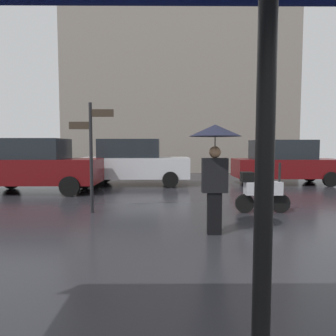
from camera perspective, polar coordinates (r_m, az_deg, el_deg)
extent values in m
plane|color=#26262B|center=(3.28, 17.12, -26.20)|extent=(60.00, 60.00, 0.00)
cylinder|color=black|center=(1.67, 17.49, -5.50)|extent=(0.10, 0.10, 2.75)
cube|color=black|center=(5.80, 8.65, -8.37)|extent=(0.26, 0.16, 0.79)
cube|color=black|center=(5.69, 8.73, -1.35)|extent=(0.47, 0.21, 0.64)
sphere|color=#936B4C|center=(5.66, 8.78, 2.95)|extent=(0.22, 0.22, 0.22)
cylinder|color=black|center=(5.66, 8.79, 4.36)|extent=(0.02, 0.02, 0.30)
cone|color=black|center=(5.67, 8.82, 6.97)|extent=(0.96, 0.96, 0.22)
cylinder|color=black|center=(8.06, 20.32, -6.23)|extent=(0.46, 0.09, 0.46)
cylinder|color=black|center=(7.79, 14.15, -6.45)|extent=(0.46, 0.09, 0.46)
cube|color=silver|center=(7.86, 17.35, -3.62)|extent=(0.89, 0.32, 0.32)
cube|color=black|center=(7.71, 14.55, -1.61)|extent=(0.28, 0.28, 0.24)
cylinder|color=black|center=(7.95, 20.15, -1.06)|extent=(0.06, 0.06, 0.55)
cube|color=silver|center=(12.87, -6.15, 0.10)|extent=(4.50, 1.69, 0.85)
cube|color=black|center=(12.86, -7.18, 3.67)|extent=(2.48, 1.55, 0.76)
cylinder|color=black|center=(13.68, 0.33, -1.42)|extent=(0.64, 0.18, 0.64)
cylinder|color=black|center=(12.01, 0.44, -2.20)|extent=(0.64, 0.18, 0.64)
cylinder|color=black|center=(13.96, -11.78, -1.40)|extent=(0.64, 0.18, 0.64)
cylinder|color=black|center=(12.32, -13.32, -2.15)|extent=(0.64, 0.18, 0.64)
cube|color=#590C0F|center=(11.73, -23.21, -0.51)|extent=(4.35, 1.84, 0.86)
cube|color=black|center=(11.79, -24.30, 3.31)|extent=(2.39, 1.69, 0.71)
cylinder|color=black|center=(12.18, -15.33, -2.19)|extent=(0.66, 0.18, 0.66)
cylinder|color=black|center=(10.43, -17.92, -3.29)|extent=(0.66, 0.18, 0.66)
cylinder|color=black|center=(13.20, -27.29, -2.03)|extent=(0.66, 0.18, 0.66)
cube|color=#590C0F|center=(14.10, 21.28, 0.00)|extent=(4.45, 1.78, 0.78)
cube|color=black|center=(13.99, 20.52, 3.26)|extent=(2.45, 1.64, 0.81)
cylinder|color=black|center=(15.52, 24.99, -1.20)|extent=(0.61, 0.18, 0.61)
cylinder|color=black|center=(13.94, 28.13, -1.87)|extent=(0.61, 0.18, 0.61)
cylinder|color=black|center=(14.51, 14.63, -1.29)|extent=(0.61, 0.18, 0.61)
cylinder|color=black|center=(12.81, 16.69, -2.04)|extent=(0.61, 0.18, 0.61)
cylinder|color=black|center=(7.67, -14.18, 1.78)|extent=(0.08, 0.08, 2.69)
cube|color=#33281E|center=(7.64, -12.26, 10.02)|extent=(0.56, 0.04, 0.18)
cube|color=#33281E|center=(7.75, -16.17, 7.65)|extent=(0.52, 0.04, 0.18)
cube|color=gray|center=(20.46, 2.17, 18.43)|extent=(14.51, 2.63, 13.38)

